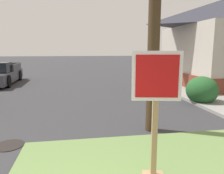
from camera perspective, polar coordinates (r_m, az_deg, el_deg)
name	(u,v)px	position (r m, az deg, el deg)	size (l,w,h in m)	color
stop_sign	(155,119)	(3.66, 11.19, -8.09)	(0.77, 0.35, 2.18)	#A3845B
manhole_cover	(9,145)	(5.96, -25.33, -13.60)	(0.70, 0.70, 0.02)	black
shrub_by_curb	(202,90)	(9.97, 22.43, -0.77)	(1.32, 1.32, 1.17)	#245627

